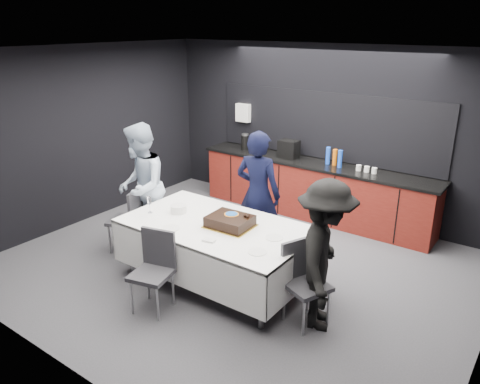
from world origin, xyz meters
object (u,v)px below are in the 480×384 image
party_table (216,234)px  cake_assembly (230,221)px  person_center (258,194)px  champagne_flute (149,201)px  person_right (325,256)px  plate_stack (179,209)px  chair_near (155,265)px  chair_left (129,216)px  chair_right (303,276)px  person_left (141,187)px

party_table → cake_assembly: size_ratio=4.08×
cake_assembly → person_center: size_ratio=0.32×
cake_assembly → champagne_flute: (-1.11, -0.26, 0.09)m
person_center → person_right: person_center is taller
party_table → plate_stack: size_ratio=11.32×
person_center → person_right: size_ratio=1.07×
chair_near → person_right: bearing=25.4°
plate_stack → chair_left: size_ratio=0.22×
chair_left → chair_right: 2.79m
plate_stack → person_right: bearing=-1.6°
chair_right → chair_near: bearing=-152.9°
champagne_flute → plate_stack: bearing=36.9°
chair_left → person_center: 1.85m
plate_stack → person_center: size_ratio=0.12×
person_left → person_right: person_left is taller
chair_near → person_center: size_ratio=0.52×
chair_left → person_right: size_ratio=0.56×
chair_near → person_left: person_left is taller
party_table → person_right: size_ratio=1.40×
cake_assembly → plate_stack: cake_assembly is taller
chair_right → cake_assembly: bearing=172.5°
person_center → person_left: 1.68m
chair_near → cake_assembly: bearing=66.3°
champagne_flute → person_center: size_ratio=0.13×
chair_right → person_right: 0.37m
cake_assembly → person_right: bearing=-4.1°
person_right → person_left: bearing=64.5°
plate_stack → chair_right: bearing=-3.3°
person_center → chair_near: bearing=75.9°
cake_assembly → chair_left: bearing=-176.7°
party_table → person_left: 1.53m
person_center → person_left: bearing=19.4°
party_table → person_center: 0.96m
champagne_flute → person_center: 1.47m
person_center → chair_right: bearing=133.5°
plate_stack → chair_left: bearing=-175.8°
party_table → plate_stack: (-0.63, 0.01, 0.19)m
plate_stack → champagne_flute: (-0.30, -0.22, 0.11)m
champagne_flute → person_right: (2.41, 0.16, -0.11)m
chair_near → person_center: (0.21, 1.79, 0.35)m
party_table → person_center: size_ratio=1.31×
party_table → champagne_flute: 1.00m
party_table → plate_stack: 0.66m
person_left → person_center: bearing=78.3°
chair_left → person_right: (3.01, 0.01, 0.29)m
chair_left → person_left: 0.44m
chair_left → person_right: person_right is taller
party_table → chair_right: chair_right is taller
person_right → chair_left: bearing=68.9°
champagne_flute → person_left: 0.70m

